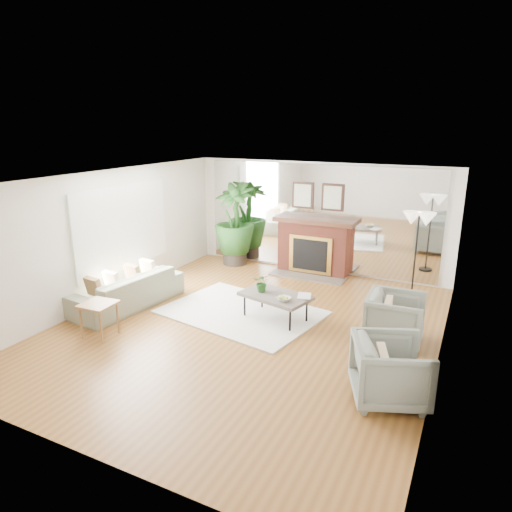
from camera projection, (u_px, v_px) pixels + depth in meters
The scene contains 18 objects.
ground at pixel (248, 327), 7.73m from camera, with size 7.00×7.00×0.00m, color brown.
wall_left at pixel (107, 237), 8.64m from camera, with size 0.02×7.00×2.50m, color silver.
wall_right at pixel (445, 284), 6.11m from camera, with size 0.02×7.00×2.50m, color silver.
wall_back at pixel (318, 218), 10.38m from camera, with size 6.00×0.02×2.50m, color silver.
mirror_panel at pixel (317, 218), 10.36m from camera, with size 5.40×0.04×2.40m, color silver.
window_panel at pixel (123, 228), 8.95m from camera, with size 0.04×2.40×1.50m, color #B2E09E.
fireplace at pixel (313, 245), 10.35m from camera, with size 1.85×0.83×2.05m.
area_rug at pixel (241, 312), 8.31m from camera, with size 2.71×1.94×0.03m, color silver.
coffee_table at pixel (275, 297), 7.90m from camera, with size 1.31×0.94×0.47m.
sofa at pixel (128, 290), 8.54m from camera, with size 2.19×0.85×0.64m, color gray.
armchair_back at pixel (395, 318), 7.11m from camera, with size 0.85×0.87×0.79m, color slate.
armchair_front at pixel (390, 371), 5.60m from camera, with size 0.87×0.89×0.81m, color slate.
side_table at pixel (99, 308), 7.29m from camera, with size 0.53×0.53×0.57m.
potted_ficus at pixel (234, 221), 10.92m from camera, with size 1.05×1.05×1.99m.
floor_lamp at pixel (418, 226), 8.28m from camera, with size 0.58×0.32×1.78m.
tabletop_plant at pixel (262, 283), 7.99m from camera, with size 0.29×0.25×0.33m, color #24551F.
fruit_bowl at pixel (284, 299), 7.62m from camera, with size 0.23×0.23×0.06m, color brown.
book at pixel (298, 296), 7.80m from camera, with size 0.22×0.31×0.02m, color brown.
Camera 1 is at (3.25, -6.28, 3.33)m, focal length 32.00 mm.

